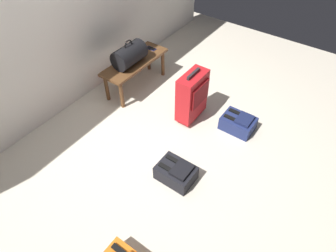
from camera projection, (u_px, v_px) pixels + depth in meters
ground_plane at (168, 156)px, 3.26m from camera, size 6.60×6.60×0.00m
bench at (135, 65)px, 3.90m from camera, size 1.00×0.36×0.42m
duffel_bag_black at (129, 55)px, 3.71m from camera, size 0.44×0.26×0.34m
cell_phone at (151, 48)px, 4.06m from camera, size 0.07×0.14×0.01m
suitcase_upright_red at (192, 96)px, 3.46m from camera, size 0.42×0.22×0.68m
backpack_navy at (238, 123)px, 3.49m from camera, size 0.28×0.38×0.21m
backpack_dark at (176, 173)px, 2.99m from camera, size 0.28×0.38×0.21m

